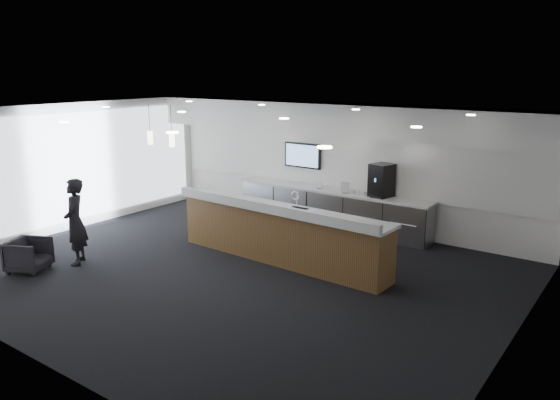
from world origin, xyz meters
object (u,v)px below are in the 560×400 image
Objects in this scene: armchair at (29,255)px; lounge_guest at (75,222)px; service_counter at (280,233)px; coffee_machine at (382,180)px.

lounge_guest reaches higher than armchair.
service_counter is 7.04× the size of armchair.
armchair is (-3.57, -3.26, -0.26)m from service_counter.
lounge_guest is at bearing -139.61° from service_counter.
armchair is (-4.47, -5.91, -1.01)m from coffee_machine.
service_counter is at bearing -73.67° from armchair.
coffee_machine is at bearing -63.21° from armchair.
service_counter is at bearing -96.94° from coffee_machine.
service_counter reaches higher than armchair.
service_counter is 2.84× the size of lounge_guest.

